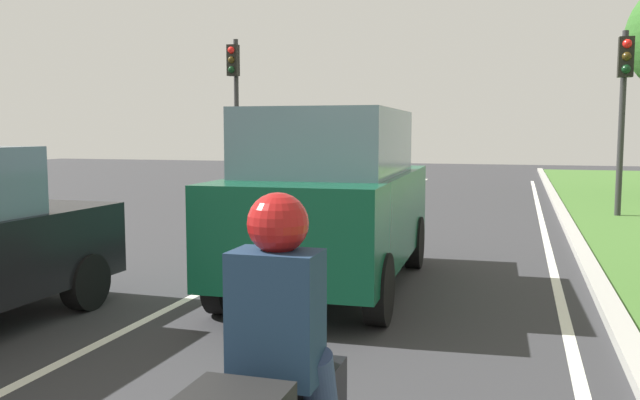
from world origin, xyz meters
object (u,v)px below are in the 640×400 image
rider_person (278,313)px  traffic_light_near_right (624,90)px  traffic_light_overhead_left (235,90)px  car_suv_ahead (332,198)px

rider_person → traffic_light_near_right: bearing=76.7°
traffic_light_near_right → traffic_light_overhead_left: size_ratio=0.91×
rider_person → traffic_light_overhead_left: (-7.10, 15.54, 2.04)m
traffic_light_overhead_left → rider_person: bearing=-65.5°
rider_person → traffic_light_near_right: 14.41m
traffic_light_near_right → traffic_light_overhead_left: traffic_light_overhead_left is taller
car_suv_ahead → traffic_light_near_right: size_ratio=1.06×
traffic_light_overhead_left → car_suv_ahead: bearing=-60.1°
rider_person → traffic_light_near_right: traffic_light_near_right is taller
car_suv_ahead → traffic_light_overhead_left: size_ratio=0.97×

